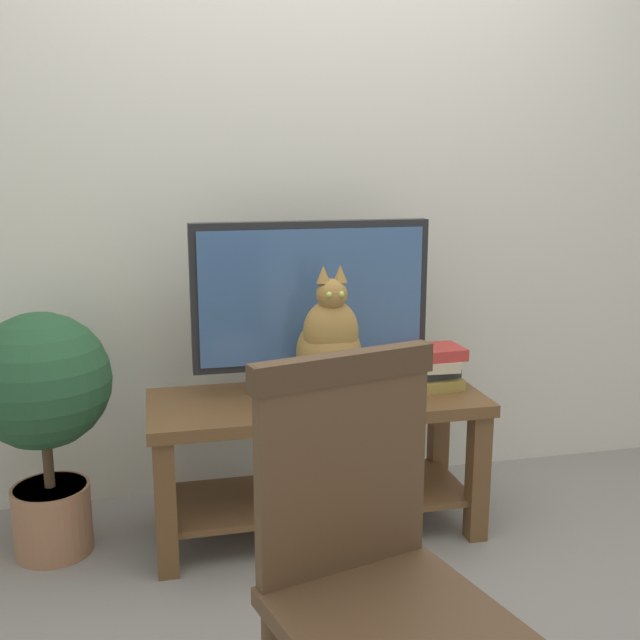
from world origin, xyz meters
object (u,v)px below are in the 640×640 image
book_stack (433,367)px  potted_plant (43,403)px  media_box (329,395)px  wooden_chair (368,563)px  tv (311,301)px  tv_stand (317,439)px  cat (330,343)px

book_stack → potted_plant: potted_plant is taller
media_box → book_stack: size_ratio=1.51×
wooden_chair → book_stack: size_ratio=4.35×
tv → potted_plant: tv is taller
tv_stand → potted_plant: potted_plant is taller
media_box → potted_plant: potted_plant is taller
tv_stand → media_box: (0.03, -0.07, 0.19)m
tv → media_box: size_ratio=2.54×
wooden_chair → book_stack: wooden_chair is taller
tv_stand → wooden_chair: 1.24m
tv → media_box: tv is taller
tv → book_stack: 0.52m
media_box → potted_plant: (-0.97, 0.13, 0.00)m
media_box → cat: (0.00, -0.01, 0.19)m
book_stack → tv_stand: bearing=-177.9°
tv → potted_plant: (-0.95, -0.03, -0.31)m
tv_stand → cat: bearing=-71.6°
wooden_chair → cat: bearing=80.2°
wooden_chair → potted_plant: bearing=121.5°
potted_plant → cat: bearing=-8.4°
media_box → book_stack: book_stack is taller
cat → tv_stand: bearing=108.4°
tv → wooden_chair: tv is taller
tv_stand → tv: size_ratio=1.39×
tv_stand → cat: 0.39m
potted_plant → wooden_chair: bearing=-58.5°
potted_plant → tv_stand: bearing=-3.6°
tv → book_stack: bearing=-9.1°
cat → potted_plant: cat is taller
cat → wooden_chair: bearing=-99.8°
media_box → wooden_chair: bearing=-99.7°
tv_stand → cat: (0.03, -0.08, 0.38)m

